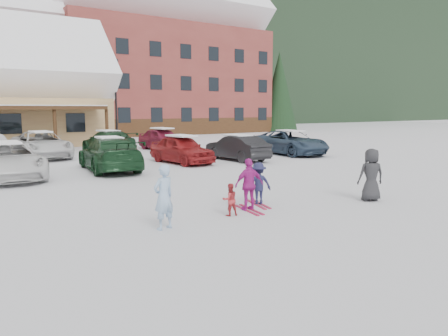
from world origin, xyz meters
TOP-DOWN VIEW (x-y plane):
  - ground at (0.00, 0.00)m, footprint 160.00×160.00m
  - alpine_hotel at (14.27, 38.00)m, footprint 31.48×14.01m
  - lamp_post at (5.77, 24.57)m, footprint 0.50×0.25m
  - conifer_1 at (30.00, 32.00)m, footprint 4.84×4.84m
  - conifer_3 at (6.00, 44.00)m, footprint 3.96×3.96m
  - conifer_4 at (34.00, 46.00)m, footprint 5.06×5.06m
  - adult_skier at (-2.80, -1.01)m, footprint 0.64×0.49m
  - toddler_red at (-0.75, -0.81)m, footprint 0.48×0.41m
  - child_navy at (0.73, -0.18)m, footprint 0.91×0.67m
  - skis_child_navy at (0.73, -0.18)m, footprint 0.57×1.40m
  - child_magenta at (0.04, -0.61)m, footprint 0.91×0.50m
  - skis_child_magenta at (0.04, -0.61)m, footprint 0.44×1.41m
  - bystander_dark at (3.93, -1.73)m, footprint 0.94×0.82m
  - parked_car_2 at (-4.66, 9.31)m, footprint 2.63×5.45m
  - parked_car_3 at (-0.38, 9.31)m, footprint 2.78×5.51m
  - parked_car_4 at (3.70, 9.87)m, footprint 2.06×4.39m
  - parked_car_5 at (6.85, 9.28)m, footprint 1.64×4.27m
  - parked_car_6 at (11.39, 9.91)m, footprint 2.72×5.47m
  - parked_car_10 at (-1.84, 16.50)m, footprint 2.71×5.59m
  - parked_car_11 at (2.30, 16.93)m, footprint 2.32×5.12m
  - parked_car_12 at (6.14, 17.02)m, footprint 2.08×4.55m

SIDE VIEW (x-z plane):
  - ground at x=0.00m, z-range 0.00..0.00m
  - skis_child_navy at x=0.73m, z-range 0.00..0.03m
  - skis_child_magenta at x=0.04m, z-range 0.00..0.03m
  - toddler_red at x=-0.75m, z-range 0.00..0.87m
  - child_navy at x=0.73m, z-range 0.00..1.26m
  - parked_car_5 at x=6.85m, z-range 0.00..1.39m
  - parked_car_4 at x=3.70m, z-range 0.00..1.45m
  - parked_car_11 at x=2.30m, z-range 0.00..1.45m
  - child_magenta at x=0.04m, z-range 0.00..1.47m
  - parked_car_6 at x=11.39m, z-range 0.00..1.49m
  - parked_car_2 at x=-4.66m, z-range 0.00..1.50m
  - parked_car_12 at x=6.14m, z-range 0.00..1.51m
  - parked_car_3 at x=-0.38m, z-range 0.00..1.53m
  - parked_car_10 at x=-1.84m, z-range 0.00..1.53m
  - adult_skier at x=-2.80m, z-range 0.00..1.55m
  - bystander_dark at x=3.93m, z-range 0.00..1.63m
  - lamp_post at x=5.77m, z-range 0.41..7.22m
  - conifer_3 at x=6.00m, z-range 0.53..9.71m
  - conifer_1 at x=30.00m, z-range 0.65..11.87m
  - conifer_4 at x=34.00m, z-range 0.68..12.41m
  - alpine_hotel at x=14.27m, z-range -2.11..19.37m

